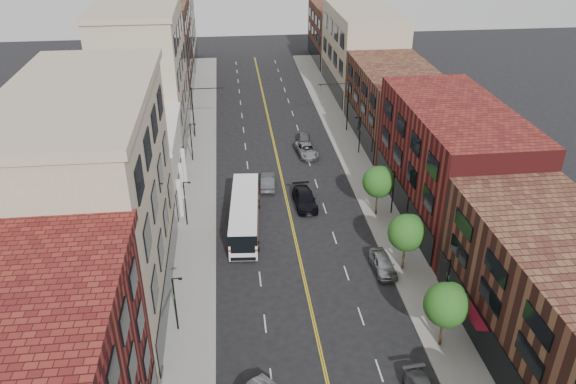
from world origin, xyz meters
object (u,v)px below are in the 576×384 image
object	(u,v)px
car_lane_a	(305,199)
car_parked_far	(383,264)
city_bus	(245,212)
car_lane_b	(307,150)
car_lane_behind	(268,181)
car_lane_c	(304,140)

from	to	relation	value
car_lane_a	car_parked_far	bearing A→B (deg)	-69.39
city_bus	car_parked_far	distance (m)	15.24
car_parked_far	car_lane_b	world-z (taller)	car_parked_far
car_lane_behind	car_lane_b	xyz separation A→B (m)	(5.85, 8.58, -0.03)
car_parked_far	car_lane_c	bearing A→B (deg)	94.15
car_lane_behind	car_lane_c	bearing A→B (deg)	-111.71
city_bus	car_lane_b	bearing A→B (deg)	66.99
car_lane_behind	car_lane_c	xyz separation A→B (m)	(6.00, 11.92, 0.00)
car_lane_c	car_lane_behind	bearing A→B (deg)	-110.87
car_lane_behind	car_lane_a	bearing A→B (deg)	132.96
city_bus	car_lane_c	distance (m)	22.68
car_parked_far	car_lane_c	world-z (taller)	car_lane_c
car_lane_b	car_lane_c	distance (m)	3.34
car_lane_a	car_lane_b	distance (m)	13.55
city_bus	car_parked_far	world-z (taller)	city_bus
car_lane_a	car_lane_b	world-z (taller)	car_lane_a
city_bus	car_lane_c	bearing A→B (deg)	70.53
car_lane_b	city_bus	bearing A→B (deg)	-123.88
car_lane_a	car_lane_b	bearing A→B (deg)	78.54
car_lane_b	car_lane_c	bearing A→B (deg)	80.87
city_bus	car_lane_b	distance (m)	19.61
car_lane_behind	car_lane_c	size ratio (longest dim) A/B	1.03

